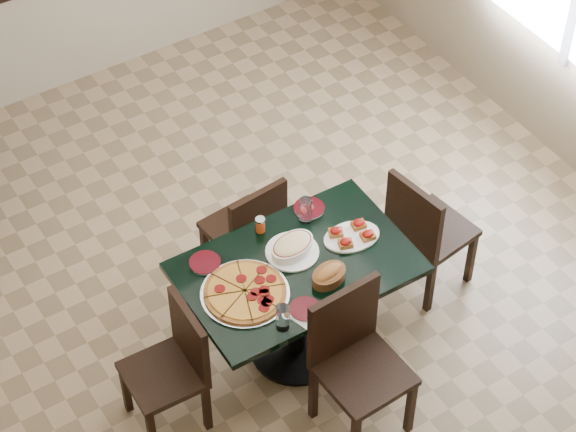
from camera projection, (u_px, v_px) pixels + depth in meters
floor at (266, 325)px, 6.77m from camera, size 5.50×5.50×0.00m
main_table at (297, 287)px, 6.23m from camera, size 1.28×0.83×0.75m
chair_far at (249, 229)px, 6.68m from camera, size 0.43×0.43×0.85m
chair_near at (354, 354)px, 5.96m from camera, size 0.46×0.46×0.94m
chair_right at (424, 228)px, 6.63m from camera, size 0.48×0.48×0.90m
chair_left at (175, 362)px, 6.00m from camera, size 0.41×0.41×0.84m
pepperoni_pizza at (245, 292)px, 5.95m from camera, size 0.48×0.48×0.04m
lasagna_casserole at (292, 247)px, 6.13m from camera, size 0.30×0.30×0.09m
bread_basket at (329, 275)px, 6.00m from camera, size 0.24×0.19×0.09m
bruschetta_platter at (352, 235)px, 6.23m from camera, size 0.36×0.28×0.05m
side_plate_near at (305, 309)px, 5.88m from camera, size 0.17×0.17×0.02m
side_plate_far_r at (309, 208)px, 6.39m from camera, size 0.18×0.18×0.03m
side_plate_far_l at (205, 263)px, 6.10m from camera, size 0.17×0.17×0.02m
napkin_setting at (307, 315)px, 5.86m from camera, size 0.18×0.18×0.01m
water_glass_a at (306, 210)px, 6.28m from camera, size 0.07×0.07×0.16m
water_glass_b at (283, 318)px, 5.75m from camera, size 0.07×0.07×0.15m
pepper_shaker at (260, 225)px, 6.25m from camera, size 0.06×0.06×0.09m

